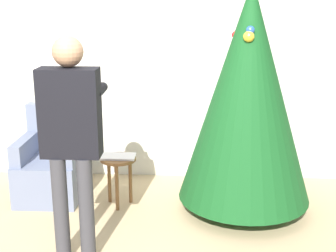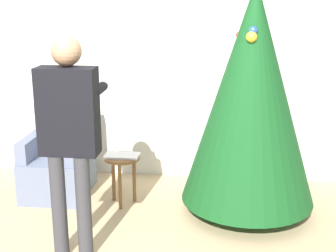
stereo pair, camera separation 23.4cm
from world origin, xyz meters
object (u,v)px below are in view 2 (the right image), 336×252
Objects in this scene: armchair at (59,163)px; christmas_tree at (251,95)px; person_standing at (69,127)px; side_stool at (122,166)px.

christmas_tree is at bearing -7.08° from armchair.
person_standing is (0.54, -1.18, 0.75)m from armchair.
armchair reaches higher than side_stool.
armchair is at bearing 163.10° from side_stool.
person_standing is at bearing -101.55° from side_stool.
person_standing reaches higher than side_stool.
person_standing is 3.49× the size of side_stool.
armchair is at bearing 114.46° from person_standing.
side_stool is (0.73, -0.22, 0.08)m from armchair.
christmas_tree is 2.35× the size of armchair.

